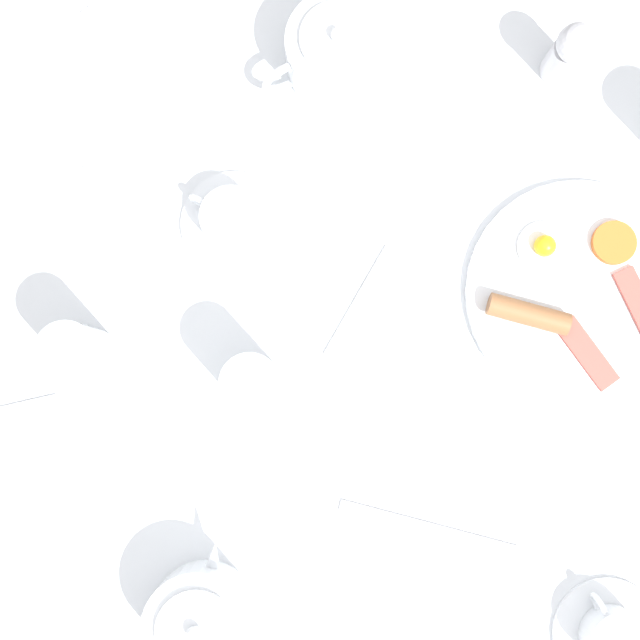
{
  "coord_description": "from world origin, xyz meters",
  "views": [
    {
      "loc": [
        -0.09,
        -0.0,
        1.88
      ],
      "look_at": [
        0.0,
        0.0,
        0.76
      ],
      "focal_mm": 50.0,
      "sensor_mm": 36.0,
      "label": 1
    }
  ],
  "objects": [
    {
      "name": "fork_by_plate",
      "position": [
        0.1,
        0.3,
        0.74
      ],
      "size": [
        0.18,
        0.04,
        0.0
      ],
      "rotation": [
        0.0,
        0.0,
        1.7
      ],
      "color": "silver",
      "rests_on": "table"
    },
    {
      "name": "breakfast_plate",
      "position": [
        0.04,
        -0.32,
        0.75
      ],
      "size": [
        0.29,
        0.29,
        0.04
      ],
      "color": "white",
      "rests_on": "table"
    },
    {
      "name": "water_glass_short",
      "position": [
        -0.05,
        0.29,
        0.8
      ],
      "size": [
        0.07,
        0.07,
        0.13
      ],
      "color": "white",
      "rests_on": "table"
    },
    {
      "name": "teacup_with_saucer_right",
      "position": [
        -0.38,
        -0.37,
        0.77
      ],
      "size": [
        0.14,
        0.14,
        0.06
      ],
      "color": "white",
      "rests_on": "table"
    },
    {
      "name": "ground_plane",
      "position": [
        0.0,
        0.0,
        0.0
      ],
      "size": [
        8.0,
        8.0,
        0.0
      ],
      "primitive_type": "plane",
      "color": "#70665B"
    },
    {
      "name": "napkin_folded",
      "position": [
        0.38,
        0.25,
        0.75
      ],
      "size": [
        0.17,
        0.16,
        0.01
      ],
      "rotation": [
        0.0,
        0.0,
        3.84
      ],
      "color": "white",
      "rests_on": "table"
    },
    {
      "name": "teapot_near",
      "position": [
        0.34,
        -0.01,
        0.79
      ],
      "size": [
        0.13,
        0.19,
        0.11
      ],
      "rotation": [
        0.0,
        0.0,
        5.19
      ],
      "color": "white",
      "rests_on": "table"
    },
    {
      "name": "teacup_with_saucer_left",
      "position": [
        0.12,
        0.12,
        0.77
      ],
      "size": [
        0.14,
        0.14,
        0.06
      ],
      "color": "white",
      "rests_on": "table"
    },
    {
      "name": "table",
      "position": [
        0.0,
        0.0,
        0.68
      ],
      "size": [
        1.04,
        1.1,
        0.74
      ],
      "color": "silver",
      "rests_on": "ground_plane"
    },
    {
      "name": "teapot_far",
      "position": [
        -0.37,
        0.14,
        0.79
      ],
      "size": [
        0.21,
        0.13,
        0.11
      ],
      "rotation": [
        0.0,
        0.0,
        6.11
      ],
      "color": "white",
      "rests_on": "table"
    },
    {
      "name": "knife_by_plate",
      "position": [
        -0.26,
        -0.14,
        0.74
      ],
      "size": [
        0.06,
        0.23,
        0.0
      ],
      "rotation": [
        0.0,
        0.0,
        6.06
      ],
      "color": "silver",
      "rests_on": "table"
    },
    {
      "name": "spoon_for_tea",
      "position": [
        0.03,
        -0.05,
        0.74
      ],
      "size": [
        0.15,
        0.09,
        0.0
      ],
      "rotation": [
        0.0,
        0.0,
        1.08
      ],
      "color": "silver",
      "rests_on": "table"
    },
    {
      "name": "water_glass_tall",
      "position": [
        -0.08,
        0.08,
        0.8
      ],
      "size": [
        0.07,
        0.07,
        0.13
      ],
      "color": "white",
      "rests_on": "table"
    },
    {
      "name": "salt_grinder",
      "position": [
        0.34,
        -0.3,
        0.8
      ],
      "size": [
        0.05,
        0.05,
        0.12
      ],
      "color": "#BCBCC1",
      "rests_on": "table"
    }
  ]
}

